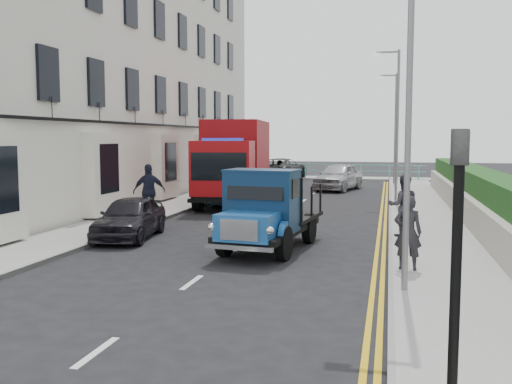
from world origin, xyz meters
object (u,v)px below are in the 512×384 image
Objects in this scene: lamp_mid at (395,116)px; pedestrian_east_near at (408,232)px; parked_car_front at (130,217)px; lamp_near at (403,85)px; bedford_lorry at (264,215)px; lamp_far at (393,122)px; red_lorry at (235,160)px.

pedestrian_east_near is at bearing -89.11° from lamp_mid.
parked_car_front is 2.26× the size of pedestrian_east_near.
lamp_near is 3.52m from pedestrian_east_near.
lamp_mid reaches higher than bedford_lorry.
lamp_near is 26.00m from lamp_far.
bedford_lorry is at bearing -105.02° from lamp_mid.
pedestrian_east_near is at bearing -89.47° from lamp_far.
pedestrian_east_near is at bearing -18.02° from bedford_lorry.
lamp_mid is at bearing 81.54° from bedford_lorry.
red_lorry is (-7.07, -12.00, -1.98)m from lamp_far.
lamp_far is at bearing 90.00° from lamp_near.
bedford_lorry reaches higher than pedestrian_east_near.
lamp_far is 24.45m from pedestrian_east_near.
pedestrian_east_near is at bearing -65.22° from red_lorry.
parked_car_front is (-4.40, 1.22, -0.36)m from bedford_lorry.
lamp_near reaches higher than pedestrian_east_near.
red_lorry is at bearing 115.75° from bedford_lorry.
bedford_lorry is 4.58m from parked_car_front.
lamp_far is 0.94× the size of red_lorry.
pedestrian_east_near is (0.22, -14.26, -3.05)m from lamp_mid.
lamp_far reaches higher than parked_car_front.
lamp_far reaches higher than red_lorry.
bedford_lorry is 3.96m from pedestrian_east_near.
parked_car_front is at bearing -100.29° from red_lorry.
bedford_lorry is 0.64× the size of red_lorry.
lamp_near is at bearing -69.19° from red_lorry.
lamp_mid is 1.00× the size of lamp_far.
lamp_near reaches higher than parked_car_front.
lamp_far is 1.48× the size of bedford_lorry.
lamp_mid reaches higher than red_lorry.
parked_car_front is (-7.78, 4.62, -3.36)m from lamp_near.
red_lorry is 14.30m from pedestrian_east_near.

